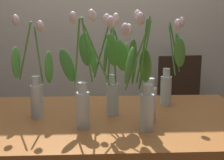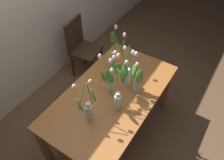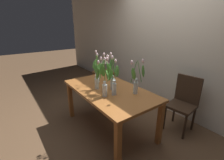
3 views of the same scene
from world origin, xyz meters
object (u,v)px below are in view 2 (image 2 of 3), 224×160
tulip_vase_0 (128,74)px  dining_chair (81,45)px  dining_table (112,99)px  tulip_vase_2 (111,76)px  tulip_vase_5 (137,80)px  tulip_vase_3 (115,54)px  tulip_vase_4 (116,92)px  tulip_vase_1 (88,107)px

tulip_vase_0 → dining_chair: (0.51, 1.09, -0.40)m
dining_table → tulip_vase_2: tulip_vase_2 is taller
dining_table → tulip_vase_0: size_ratio=2.79×
tulip_vase_5 → tulip_vase_3: bearing=60.8°
dining_table → tulip_vase_4: (-0.11, -0.13, 0.31)m
tulip_vase_1 → tulip_vase_4: (0.27, -0.14, 0.04)m
tulip_vase_3 → tulip_vase_5: bearing=-119.2°
tulip_vase_0 → tulip_vase_4: bearing=-171.3°
dining_table → tulip_vase_4: 0.36m
tulip_vase_4 → dining_chair: size_ratio=0.62×
tulip_vase_4 → dining_chair: bearing=54.1°
tulip_vase_3 → tulip_vase_4: bearing=-146.1°
dining_table → dining_chair: size_ratio=1.72×
tulip_vase_0 → tulip_vase_1: bearing=170.7°
dining_table → dining_chair: 1.24m
dining_table → tulip_vase_1: bearing=177.8°
dining_table → tulip_vase_2: size_ratio=2.80×
tulip_vase_0 → tulip_vase_5: bearing=-108.3°
tulip_vase_4 → dining_table: bearing=49.1°
tulip_vase_4 → tulip_vase_2: bearing=46.5°
tulip_vase_0 → tulip_vase_3: (0.19, 0.29, 0.01)m
dining_table → tulip_vase_0: bearing=-21.7°
tulip_vase_2 → tulip_vase_5: 0.27m
tulip_vase_2 → tulip_vase_3: size_ratio=1.06×
dining_table → tulip_vase_2: (0.03, 0.03, 0.33)m
tulip_vase_1 → tulip_vase_3: bearing=14.1°
tulip_vase_2 → tulip_vase_1: bearing=-178.6°
dining_chair → tulip_vase_2: bearing=-124.6°
tulip_vase_2 → tulip_vase_3: bearing=27.2°
tulip_vase_0 → tulip_vase_4: 0.32m
tulip_vase_0 → dining_chair: bearing=64.9°
tulip_vase_3 → dining_chair: tulip_vase_3 is taller
tulip_vase_0 → tulip_vase_5: size_ratio=1.02×
tulip_vase_2 → tulip_vase_3: 0.41m
tulip_vase_1 → tulip_vase_4: size_ratio=0.96×
tulip_vase_1 → tulip_vase_2: bearing=1.4°
tulip_vase_3 → dining_chair: 0.95m
tulip_vase_1 → tulip_vase_4: 0.31m
tulip_vase_5 → tulip_vase_1: bearing=157.7°
tulip_vase_3 → tulip_vase_5: (-0.23, -0.42, -0.00)m
tulip_vase_0 → tulip_vase_4: size_ratio=0.99×
dining_chair → tulip_vase_3: bearing=-111.8°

